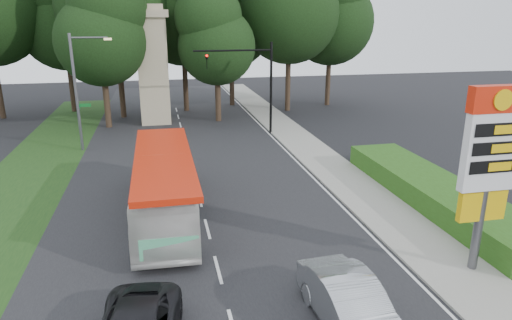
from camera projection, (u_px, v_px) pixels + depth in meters
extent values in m
cube|color=black|center=(198.00, 193.00, 24.38)|extent=(14.00, 80.00, 0.02)
cube|color=gray|center=(347.00, 180.00, 26.08)|extent=(3.00, 80.00, 0.12)
cube|color=#193814|center=(34.00, 170.00, 28.05)|extent=(5.00, 50.00, 0.02)
cube|color=#264A13|center=(435.00, 192.00, 22.80)|extent=(3.00, 14.00, 1.20)
cylinder|color=#59595E|center=(478.00, 231.00, 16.44)|extent=(0.32, 0.32, 3.20)
cube|color=gold|center=(482.00, 205.00, 16.14)|extent=(1.80, 0.25, 1.10)
cube|color=silver|center=(490.00, 151.00, 15.55)|extent=(2.00, 0.35, 2.80)
cube|color=red|center=(499.00, 99.00, 15.01)|extent=(2.10, 0.40, 0.90)
cylinder|color=gold|center=(503.00, 100.00, 14.80)|extent=(0.70, 0.05, 0.70)
cube|color=black|center=(498.00, 130.00, 15.13)|extent=(1.70, 0.04, 0.45)
cube|color=black|center=(495.00, 149.00, 15.32)|extent=(1.70, 0.04, 0.45)
cube|color=black|center=(492.00, 167.00, 15.52)|extent=(1.70, 0.04, 0.45)
cylinder|color=black|center=(271.00, 89.00, 35.92)|extent=(0.20, 0.20, 7.20)
cylinder|color=black|center=(233.00, 50.00, 34.42)|extent=(6.00, 0.14, 0.14)
imported|color=black|center=(207.00, 54.00, 34.09)|extent=(0.18, 0.22, 1.10)
sphere|color=#FF0C05|center=(207.00, 56.00, 33.98)|extent=(0.18, 0.18, 0.18)
cylinder|color=#59595E|center=(76.00, 94.00, 31.06)|extent=(0.20, 0.20, 8.00)
cylinder|color=#59595E|center=(89.00, 38.00, 30.20)|extent=(2.40, 0.12, 0.12)
cube|color=#FFE599|center=(108.00, 39.00, 30.47)|extent=(0.50, 0.22, 0.14)
cube|color=#0C591E|center=(84.00, 105.00, 31.39)|extent=(0.85, 0.04, 0.22)
cube|color=#0C591E|center=(79.00, 109.00, 31.81)|extent=(0.04, 0.85, 0.22)
cube|color=tan|center=(153.00, 72.00, 39.42)|extent=(2.50, 2.50, 9.00)
cube|color=tan|center=(150.00, 13.00, 37.99)|extent=(3.00, 3.00, 0.60)
cube|color=tan|center=(149.00, 7.00, 37.84)|extent=(2.20, 2.20, 0.50)
cylinder|color=#2D2116|center=(72.00, 84.00, 44.87)|extent=(0.50, 0.50, 5.40)
sphere|color=black|center=(64.00, 26.00, 43.22)|extent=(8.40, 8.40, 8.40)
cylinder|color=#2D2116|center=(121.00, 83.00, 41.99)|extent=(0.50, 0.50, 6.48)
sphere|color=black|center=(114.00, 7.00, 40.01)|extent=(10.08, 10.08, 10.08)
cylinder|color=#2D2116|center=(185.00, 81.00, 45.15)|extent=(0.50, 0.50, 5.94)
sphere|color=black|center=(182.00, 17.00, 43.33)|extent=(9.24, 9.24, 9.24)
cylinder|color=#2D2116|center=(232.00, 81.00, 48.14)|extent=(0.50, 0.50, 5.22)
sphere|color=black|center=(231.00, 28.00, 46.54)|extent=(8.12, 8.12, 8.12)
cylinder|color=#2D2116|center=(288.00, 80.00, 45.29)|extent=(0.50, 0.50, 6.12)
sphere|color=black|center=(289.00, 13.00, 43.41)|extent=(9.52, 9.52, 9.52)
cylinder|color=#2D2116|center=(328.00, 79.00, 48.25)|extent=(0.50, 0.50, 5.58)
sphere|color=black|center=(331.00, 22.00, 46.54)|extent=(8.68, 8.68, 8.68)
cylinder|color=#2D2116|center=(107.00, 100.00, 38.33)|extent=(0.50, 0.50, 4.68)
sphere|color=black|center=(101.00, 41.00, 36.89)|extent=(7.28, 7.28, 7.28)
sphere|color=black|center=(97.00, 7.00, 36.12)|extent=(6.24, 6.24, 6.24)
cylinder|color=#2D2116|center=(218.00, 97.00, 40.77)|extent=(0.50, 0.50, 4.32)
sphere|color=black|center=(217.00, 46.00, 39.45)|extent=(6.72, 6.72, 6.72)
sphere|color=black|center=(216.00, 17.00, 38.73)|extent=(5.76, 5.76, 5.76)
imported|color=silver|center=(165.00, 187.00, 21.09)|extent=(2.76, 10.76, 2.98)
imported|color=#A5A9AD|center=(351.00, 306.00, 13.50)|extent=(1.97, 4.94, 1.60)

